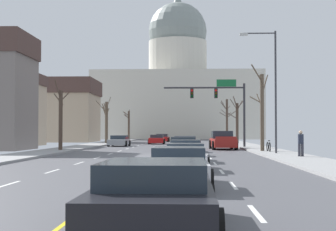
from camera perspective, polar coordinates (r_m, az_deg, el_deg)
ground at (r=34.59m, az=-1.27°, el=-4.48°), size 20.00×180.00×0.20m
signal_gantry at (r=49.32m, az=6.00°, el=1.88°), size 7.91×0.41×6.53m
street_lamp_right at (r=35.73m, az=11.53°, el=3.87°), size 2.54×0.24×8.46m
capitol_building at (r=108.39m, az=1.10°, el=2.76°), size 34.25×21.26×31.67m
pickup_truck_near_00 at (r=46.10m, az=6.19°, el=-2.89°), size 2.39×5.32×1.66m
sedan_near_01 at (r=40.09m, az=1.98°, el=-3.28°), size 2.19×4.30×1.25m
sedan_near_02 at (r=34.16m, az=1.80°, el=-3.56°), size 2.16×4.62×1.26m
sedan_near_03 at (r=27.57m, az=2.08°, el=-4.04°), size 2.12×4.35×1.18m
sedan_near_04 at (r=21.64m, az=1.98°, el=-4.74°), size 1.95×4.22×1.14m
sedan_near_05 at (r=15.30m, az=1.24°, el=-5.92°), size 1.94×4.49×1.19m
sedan_near_06 at (r=8.36m, az=-1.41°, el=-9.32°), size 2.08×4.69×1.20m
sedan_oncoming_00 at (r=55.19m, az=-5.53°, el=-2.88°), size 2.17×4.43×1.17m
sedan_oncoming_01 at (r=63.88m, az=-1.28°, el=-2.74°), size 2.04×4.34×1.18m
sedan_oncoming_02 at (r=76.65m, az=-0.66°, el=-2.56°), size 2.19×4.62×1.19m
flank_building_00 at (r=78.63m, az=-12.53°, el=0.56°), size 12.45×10.28×9.39m
flank_building_01 at (r=59.23m, az=-18.32°, el=0.67°), size 8.75×6.97×8.04m
bare_tree_00 at (r=77.20m, az=6.66°, el=-0.40°), size 2.64×1.75×6.34m
bare_tree_01 at (r=85.86m, az=-4.46°, el=-1.02°), size 1.28×0.94×5.11m
bare_tree_02 at (r=64.15m, az=7.79°, el=-0.63°), size 2.15×1.51×5.82m
bare_tree_03 at (r=63.38m, az=-6.97°, el=-0.61°), size 1.82×1.91×5.80m
bare_tree_04 at (r=39.42m, az=10.55°, el=0.72°), size 1.53×2.10×6.62m
bare_tree_05 at (r=41.55m, az=-12.03°, el=-0.28°), size 1.44×2.59×5.57m
pedestrian_00 at (r=31.39m, az=14.75°, el=-2.92°), size 0.35×0.34×1.55m
bicycle_parked at (r=38.60m, az=11.28°, el=-3.46°), size 0.12×1.77×0.85m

